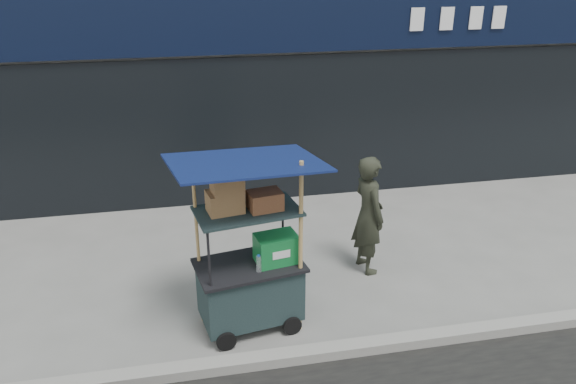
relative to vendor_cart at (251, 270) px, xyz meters
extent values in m
plane|color=slate|center=(0.94, -0.49, -0.72)|extent=(80.00, 80.00, 0.00)
cube|color=gray|center=(0.94, -0.69, -0.66)|extent=(80.00, 0.18, 0.12)
cube|color=black|center=(0.94, 3.37, 2.18)|extent=(15.68, 0.06, 0.90)
cube|color=black|center=(0.94, 3.41, 0.48)|extent=(15.68, 0.04, 2.40)
cube|color=black|center=(-0.02, 0.00, -0.27)|extent=(1.16, 0.79, 0.62)
cylinder|color=black|center=(-0.33, -0.39, -0.61)|extent=(0.22, 0.08, 0.21)
cylinder|color=black|center=(0.41, -0.26, -0.61)|extent=(0.22, 0.08, 0.21)
cube|color=black|center=(-0.02, 0.00, 0.06)|extent=(1.24, 0.88, 0.04)
cylinder|color=black|center=(-0.45, -0.34, 0.37)|extent=(0.03, 0.03, 0.67)
cylinder|color=black|center=(0.51, -0.18, 0.37)|extent=(0.03, 0.03, 0.67)
cylinder|color=black|center=(-0.54, 0.18, 0.37)|extent=(0.03, 0.03, 0.67)
cylinder|color=black|center=(0.42, 0.35, 0.37)|extent=(0.03, 0.03, 0.67)
cube|color=black|center=(-0.02, 0.00, 0.71)|extent=(1.16, 0.79, 0.03)
cylinder|color=tan|center=(0.51, -0.18, 0.28)|extent=(0.05, 0.05, 2.00)
cylinder|color=tan|center=(-0.54, 0.18, 0.24)|extent=(0.04, 0.04, 1.91)
cube|color=#0C1543|center=(-0.02, 0.00, 1.24)|extent=(1.67, 1.31, 0.18)
cube|color=#10672D|center=(0.29, 0.01, 0.23)|extent=(0.49, 0.38, 0.31)
cylinder|color=silver|center=(0.07, -0.16, 0.16)|extent=(0.07, 0.07, 0.18)
cylinder|color=#184CB5|center=(0.07, -0.16, 0.26)|extent=(0.03, 0.03, 0.02)
cube|color=brown|center=(-0.24, 0.01, 0.83)|extent=(0.40, 0.32, 0.22)
cube|color=brown|center=(0.17, -0.01, 0.82)|extent=(0.38, 0.30, 0.20)
cube|color=brown|center=(-0.21, 0.00, 1.03)|extent=(0.35, 0.28, 0.18)
imported|color=#25281E|center=(1.65, 0.92, 0.07)|extent=(0.48, 0.64, 1.58)
camera|label=1|loc=(-0.63, -5.22, 3.20)|focal=35.00mm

